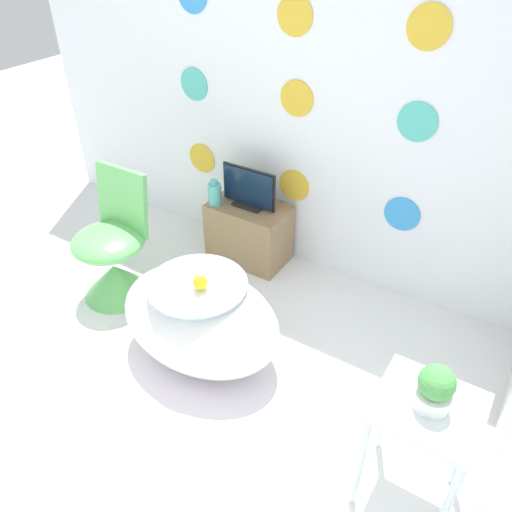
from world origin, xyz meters
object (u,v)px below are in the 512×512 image
bathtub (200,318)px  tv (249,190)px  potted_plant_left (435,388)px  vase (215,193)px  chair (113,259)px

bathtub → tv: tv is taller
bathtub → potted_plant_left: (1.26, -0.20, 0.43)m
potted_plant_left → bathtub: bearing=171.2°
bathtub → potted_plant_left: 1.34m
vase → potted_plant_left: 2.05m
bathtub → chair: size_ratio=1.13×
vase → potted_plant_left: size_ratio=0.90×
bathtub → vase: vase is taller
bathtub → potted_plant_left: bearing=-8.8°
chair → vase: (0.31, 0.70, 0.24)m
chair → tv: 0.99m
chair → bathtub: bearing=-10.1°
tv → bathtub: bearing=-73.2°
vase → chair: bearing=-113.8°
tv → vase: size_ratio=2.22×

